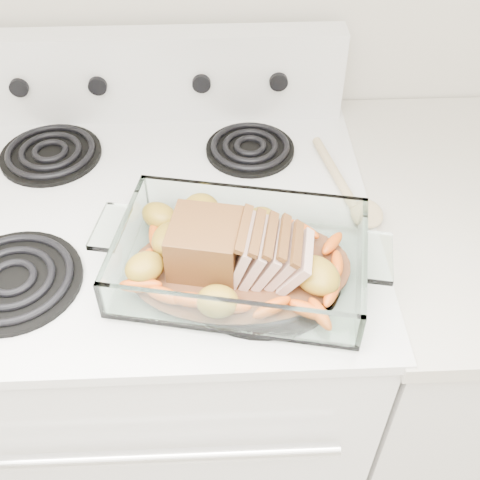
{
  "coord_description": "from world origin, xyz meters",
  "views": [
    {
      "loc": [
        0.13,
        0.88,
        1.63
      ],
      "look_at": [
        0.16,
        1.52,
        0.99
      ],
      "focal_mm": 45.0,
      "sensor_mm": 36.0,
      "label": 1
    }
  ],
  "objects_px": {
    "electric_range": "(168,358)",
    "baking_dish": "(241,263)",
    "counter_right": "(456,351)",
    "pork_roast": "(227,250)"
  },
  "relations": [
    {
      "from": "counter_right",
      "to": "electric_range",
      "type": "bearing_deg",
      "value": 179.9
    },
    {
      "from": "electric_range",
      "to": "pork_roast",
      "type": "relative_size",
      "value": 5.28
    },
    {
      "from": "counter_right",
      "to": "pork_roast",
      "type": "distance_m",
      "value": 0.76
    },
    {
      "from": "electric_range",
      "to": "baking_dish",
      "type": "distance_m",
      "value": 0.53
    },
    {
      "from": "baking_dish",
      "to": "counter_right",
      "type": "bearing_deg",
      "value": 28.93
    },
    {
      "from": "electric_range",
      "to": "counter_right",
      "type": "relative_size",
      "value": 1.2
    },
    {
      "from": "counter_right",
      "to": "baking_dish",
      "type": "xyz_separation_m",
      "value": [
        -0.51,
        -0.16,
        0.5
      ]
    },
    {
      "from": "counter_right",
      "to": "pork_roast",
      "type": "height_order",
      "value": "pork_roast"
    },
    {
      "from": "electric_range",
      "to": "counter_right",
      "type": "height_order",
      "value": "electric_range"
    },
    {
      "from": "counter_right",
      "to": "baking_dish",
      "type": "bearing_deg",
      "value": -162.61
    }
  ]
}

